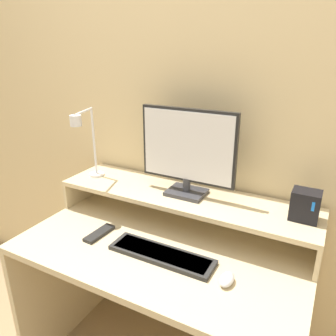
{
  "coord_description": "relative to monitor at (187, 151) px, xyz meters",
  "views": [
    {
      "loc": [
        0.59,
        -0.72,
        1.58
      ],
      "look_at": [
        0.0,
        0.39,
        1.1
      ],
      "focal_mm": 35.0,
      "sensor_mm": 36.0,
      "label": 1
    }
  ],
  "objects": [
    {
      "name": "router_dock",
      "position": [
        0.52,
        0.01,
        -0.15
      ],
      "size": [
        0.11,
        0.09,
        0.12
      ],
      "color": "black",
      "rests_on": "monitor_shelf"
    },
    {
      "name": "desk",
      "position": [
        -0.01,
        -0.21,
        -0.59
      ],
      "size": [
        1.24,
        0.72,
        0.76
      ],
      "color": "beige",
      "rests_on": "ground_plane"
    },
    {
      "name": "keyboard",
      "position": [
        0.03,
        -0.29,
        -0.36
      ],
      "size": [
        0.45,
        0.13,
        0.02
      ],
      "color": "#282828",
      "rests_on": "desk"
    },
    {
      "name": "desk_lamp",
      "position": [
        -0.5,
        -0.1,
        0.01
      ],
      "size": [
        0.11,
        0.23,
        0.37
      ],
      "color": "silver",
      "rests_on": "monitor_shelf"
    },
    {
      "name": "remote_control",
      "position": [
        -0.3,
        -0.29,
        -0.36
      ],
      "size": [
        0.06,
        0.16,
        0.02
      ],
      "color": "black",
      "rests_on": "desk"
    },
    {
      "name": "monitor",
      "position": [
        0.0,
        0.0,
        0.0
      ],
      "size": [
        0.45,
        0.14,
        0.41
      ],
      "color": "#38383D",
      "rests_on": "monitor_shelf"
    },
    {
      "name": "mouse",
      "position": [
        0.32,
        -0.32,
        -0.35
      ],
      "size": [
        0.05,
        0.09,
        0.03
      ],
      "color": "silver",
      "rests_on": "desk"
    },
    {
      "name": "wall_back",
      "position": [
        -0.01,
        0.18,
        0.12
      ],
      "size": [
        6.0,
        0.05,
        2.5
      ],
      "color": "beige",
      "rests_on": "ground_plane"
    },
    {
      "name": "monitor_shelf",
      "position": [
        -0.01,
        -0.01,
        -0.24
      ],
      "size": [
        1.24,
        0.32,
        0.16
      ],
      "color": "beige",
      "rests_on": "desk"
    }
  ]
}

